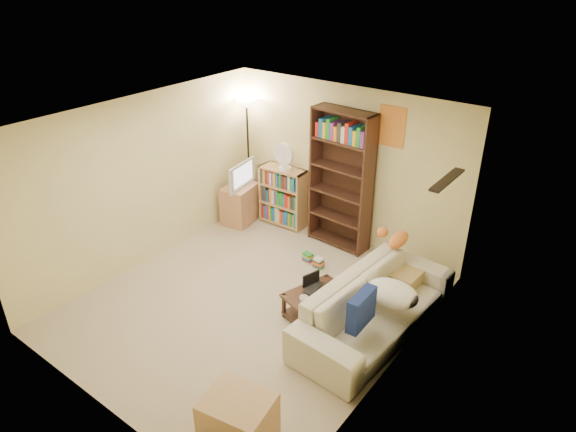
{
  "coord_description": "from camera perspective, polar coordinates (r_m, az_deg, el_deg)",
  "views": [
    {
      "loc": [
        3.73,
        -4.15,
        4.19
      ],
      "look_at": [
        0.07,
        0.7,
        1.05
      ],
      "focal_mm": 32.0,
      "sensor_mm": 36.0,
      "label": 1
    }
  ],
  "objects": [
    {
      "name": "short_bookshelf",
      "position": [
        8.65,
        -0.55,
        2.17
      ],
      "size": [
        0.81,
        0.35,
        1.02
      ],
      "rotation": [
        0.0,
        0.0,
        0.03
      ],
      "color": "tan",
      "rests_on": "ground"
    },
    {
      "name": "tv_remote",
      "position": [
        6.66,
        5.21,
        -7.9
      ],
      "size": [
        0.04,
        0.14,
        0.02
      ],
      "primitive_type": "cube",
      "rotation": [
        0.0,
        0.0,
        0.01
      ],
      "color": "black",
      "rests_on": "coffee_table"
    },
    {
      "name": "navy_pillow",
      "position": [
        5.82,
        8.15,
        -10.24
      ],
      "size": [
        0.15,
        0.46,
        0.41
      ],
      "primitive_type": "cube",
      "rotation": [
        0.0,
        0.0,
        1.6
      ],
      "color": "navy",
      "rests_on": "sofa"
    },
    {
      "name": "television",
      "position": [
        8.62,
        -5.52,
        4.62
      ],
      "size": [
        0.8,
        0.36,
        0.44
      ],
      "primitive_type": "imported",
      "rotation": [
        0.0,
        0.0,
        1.75
      ],
      "color": "black",
      "rests_on": "tv_stand"
    },
    {
      "name": "mug",
      "position": [
        6.35,
        1.77,
        -9.34
      ],
      "size": [
        0.21,
        0.21,
        0.1
      ],
      "primitive_type": "imported",
      "rotation": [
        0.0,
        0.0,
        -0.58
      ],
      "color": "white",
      "rests_on": "coffee_table"
    },
    {
      "name": "coffee_table",
      "position": [
        6.66,
        2.93,
        -9.36
      ],
      "size": [
        0.65,
        0.88,
        0.35
      ],
      "rotation": [
        0.0,
        0.0,
        -0.29
      ],
      "color": "#402718",
      "rests_on": "ground"
    },
    {
      "name": "desk_fan",
      "position": [
        8.29,
        -0.46,
        6.63
      ],
      "size": [
        0.36,
        0.2,
        0.46
      ],
      "color": "white",
      "rests_on": "short_bookshelf"
    },
    {
      "name": "sofa",
      "position": [
        6.42,
        9.7,
        -9.91
      ],
      "size": [
        2.52,
        1.26,
        0.7
      ],
      "primitive_type": "imported",
      "rotation": [
        0.0,
        0.0,
        1.5
      ],
      "color": "#BDB29D",
      "rests_on": "ground"
    },
    {
      "name": "tall_bookshelf",
      "position": [
        7.82,
        5.92,
        4.34
      ],
      "size": [
        1.0,
        0.39,
        2.19
      ],
      "rotation": [
        0.0,
        0.0,
        -0.06
      ],
      "color": "#402218",
      "rests_on": "ground"
    },
    {
      "name": "end_cabinet",
      "position": [
        5.22,
        -5.54,
        -21.66
      ],
      "size": [
        0.71,
        0.62,
        0.52
      ],
      "primitive_type": "cube",
      "rotation": [
        0.0,
        0.0,
        0.17
      ],
      "color": "tan",
      "rests_on": "ground"
    },
    {
      "name": "floor_lamp",
      "position": [
        8.69,
        -4.55,
        10.17
      ],
      "size": [
        0.35,
        0.35,
        2.05
      ],
      "color": "black",
      "rests_on": "ground"
    },
    {
      "name": "cream_blanket",
      "position": [
        6.25,
        11.51,
        -8.42
      ],
      "size": [
        0.64,
        0.46,
        0.28
      ],
      "primitive_type": "ellipsoid",
      "color": "white",
      "rests_on": "sofa"
    },
    {
      "name": "laptop",
      "position": [
        6.61,
        3.18,
        -8.09
      ],
      "size": [
        0.37,
        0.27,
        0.03
      ],
      "primitive_type": "imported",
      "rotation": [
        0.0,
        0.0,
        1.66
      ],
      "color": "black",
      "rests_on": "coffee_table"
    },
    {
      "name": "side_table",
      "position": [
        7.03,
        12.57,
        -7.65
      ],
      "size": [
        0.43,
        0.43,
        0.48
      ],
      "primitive_type": "cube",
      "rotation": [
        0.0,
        0.0,
        -0.04
      ],
      "color": "tan",
      "rests_on": "ground"
    },
    {
      "name": "book_stacks",
      "position": [
        7.73,
        2.85,
        -4.89
      ],
      "size": [
        0.39,
        0.18,
        0.16
      ],
      "color": "red",
      "rests_on": "ground"
    },
    {
      "name": "room",
      "position": [
        6.14,
        -4.4,
        2.54
      ],
      "size": [
        4.5,
        4.54,
        2.52
      ],
      "color": "#C5B594",
      "rests_on": "ground"
    },
    {
      "name": "tv_stand",
      "position": [
        8.85,
        -5.37,
        1.33
      ],
      "size": [
        0.54,
        0.68,
        0.66
      ],
      "primitive_type": "cube",
      "rotation": [
        0.0,
        0.0,
        0.17
      ],
      "color": "tan",
      "rests_on": "ground"
    },
    {
      "name": "tabby_cat",
      "position": [
        6.98,
        11.87,
        -2.46
      ],
      "size": [
        0.55,
        0.22,
        0.19
      ],
      "color": "orange",
      "rests_on": "sofa"
    },
    {
      "name": "laptop_screen",
      "position": [
        6.63,
        2.58,
        -6.99
      ],
      "size": [
        0.09,
        0.25,
        0.17
      ],
      "primitive_type": "cube",
      "rotation": [
        0.0,
        0.0,
        -0.29
      ],
      "color": "white",
      "rests_on": "laptop"
    }
  ]
}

